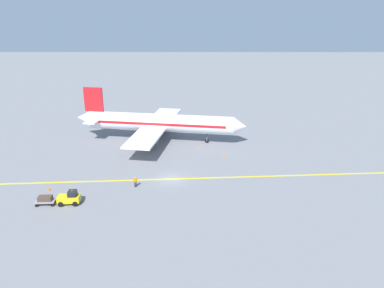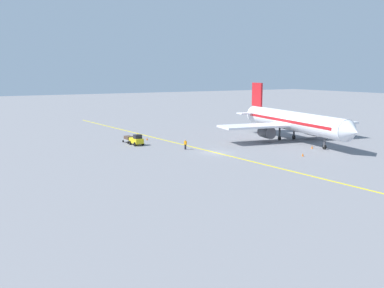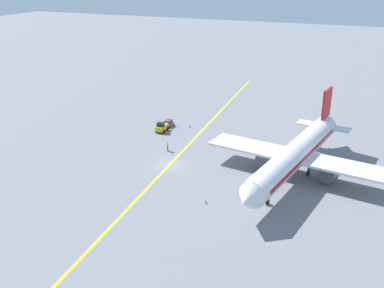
# 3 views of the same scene
# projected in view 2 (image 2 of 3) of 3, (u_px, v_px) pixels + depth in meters

# --- Properties ---
(ground_plane) EXTENTS (400.00, 400.00, 0.00)m
(ground_plane) POSITION_uv_depth(u_px,v_px,m) (216.00, 153.00, 72.25)
(ground_plane) COLOR slate
(apron_yellow_centreline) EXTENTS (9.21, 119.71, 0.01)m
(apron_yellow_centreline) POSITION_uv_depth(u_px,v_px,m) (216.00, 153.00, 72.25)
(apron_yellow_centreline) COLOR yellow
(apron_yellow_centreline) RESTS_ON ground
(airplane_at_gate) EXTENTS (28.47, 35.47, 10.60)m
(airplane_at_gate) POSITION_uv_depth(u_px,v_px,m) (292.00, 121.00, 84.18)
(airplane_at_gate) COLOR white
(airplane_at_gate) RESTS_ON ground
(baggage_tug_white) EXTENTS (1.90, 3.08, 2.11)m
(baggage_tug_white) POSITION_uv_depth(u_px,v_px,m) (137.00, 140.00, 79.71)
(baggage_tug_white) COLOR gold
(baggage_tug_white) RESTS_ON ground
(baggage_cart_trailing) EXTENTS (1.55, 2.68, 1.24)m
(baggage_cart_trailing) POSITION_uv_depth(u_px,v_px,m) (129.00, 139.00, 82.46)
(baggage_cart_trailing) COLOR gray
(baggage_cart_trailing) RESTS_ON ground
(ground_crew_worker) EXTENTS (0.35, 0.54, 1.68)m
(ground_crew_worker) POSITION_uv_depth(u_px,v_px,m) (185.00, 144.00, 75.21)
(ground_crew_worker) COLOR #23232D
(ground_crew_worker) RESTS_ON ground
(traffic_cone_near_nose) EXTENTS (0.32, 0.32, 0.55)m
(traffic_cone_near_nose) POSITION_uv_depth(u_px,v_px,m) (312.00, 147.00, 76.17)
(traffic_cone_near_nose) COLOR orange
(traffic_cone_near_nose) RESTS_ON ground
(traffic_cone_mid_apron) EXTENTS (0.32, 0.32, 0.55)m
(traffic_cone_mid_apron) POSITION_uv_depth(u_px,v_px,m) (147.00, 139.00, 85.51)
(traffic_cone_mid_apron) COLOR orange
(traffic_cone_mid_apron) RESTS_ON ground
(traffic_cone_by_wingtip) EXTENTS (0.32, 0.32, 0.55)m
(traffic_cone_by_wingtip) POSITION_uv_depth(u_px,v_px,m) (303.00, 155.00, 69.20)
(traffic_cone_by_wingtip) COLOR orange
(traffic_cone_by_wingtip) RESTS_ON ground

